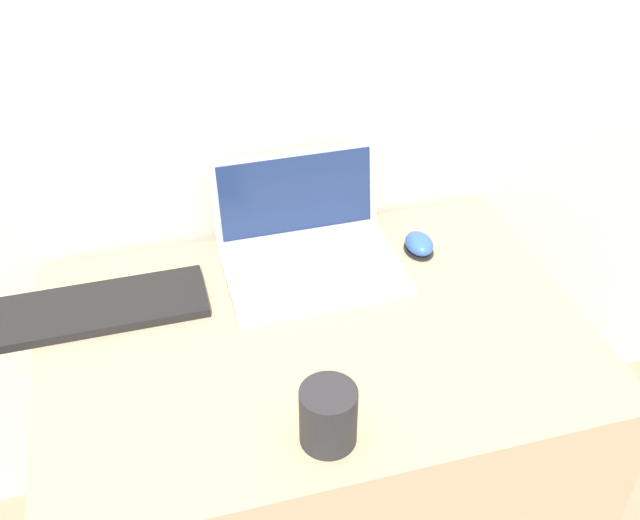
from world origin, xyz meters
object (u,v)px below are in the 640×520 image
laptop (308,247)px  computer_mouse (419,244)px  drink_cup (328,415)px  external_keyboard (103,307)px

laptop → computer_mouse: 0.26m
laptop → drink_cup: (-0.09, -0.49, 0.02)m
laptop → computer_mouse: laptop is taller
laptop → external_keyboard: laptop is taller
laptop → drink_cup: laptop is taller
computer_mouse → drink_cup: bearing=-126.9°
computer_mouse → laptop: bearing=173.9°
computer_mouse → external_keyboard: 0.70m
laptop → drink_cup: 0.50m
external_keyboard → drink_cup: bearing=-51.3°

